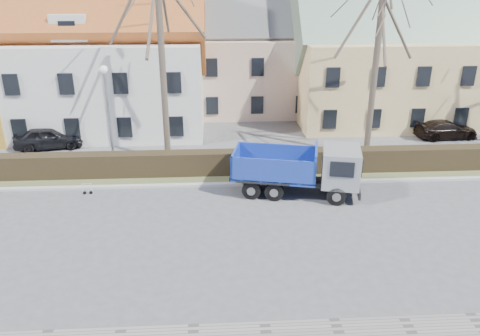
{
  "coord_description": "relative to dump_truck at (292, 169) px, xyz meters",
  "views": [
    {
      "loc": [
        0.77,
        -17.72,
        10.15
      ],
      "look_at": [
        1.98,
        3.03,
        1.6
      ],
      "focal_mm": 35.0,
      "sensor_mm": 36.0,
      "label": 1
    }
  ],
  "objects": [
    {
      "name": "parked_car_b",
      "position": [
        11.79,
        8.0,
        -0.69
      ],
      "size": [
        4.28,
        1.98,
        1.21
      ],
      "primitive_type": "imported",
      "rotation": [
        0.0,
        0.0,
        1.64
      ],
      "color": "black",
      "rests_on": "ground"
    },
    {
      "name": "ground",
      "position": [
        -4.56,
        -3.46,
        -1.3
      ],
      "size": [
        120.0,
        120.0,
        0.0
      ],
      "primitive_type": "plane",
      "color": "#505053"
    },
    {
      "name": "building_pink",
      "position": [
        -0.56,
        16.54,
        2.7
      ],
      "size": [
        10.8,
        8.8,
        8.0
      ],
      "primitive_type": null,
      "color": "#D2AD94",
      "rests_on": "ground"
    },
    {
      "name": "building_white",
      "position": [
        -17.56,
        12.54,
        3.45
      ],
      "size": [
        26.8,
        10.8,
        9.5
      ],
      "primitive_type": null,
      "color": "silver",
      "rests_on": "ground"
    },
    {
      "name": "tree_1",
      "position": [
        -6.56,
        5.04,
        5.03
      ],
      "size": [
        9.2,
        9.2,
        12.65
      ],
      "primitive_type": null,
      "color": "#493E32",
      "rests_on": "ground"
    },
    {
      "name": "dump_truck",
      "position": [
        0.0,
        0.0,
        0.0
      ],
      "size": [
        6.87,
        3.79,
        2.6
      ],
      "primitive_type": null,
      "rotation": [
        0.0,
        0.0,
        -0.22
      ],
      "color": "navy",
      "rests_on": "ground"
    },
    {
      "name": "streetlight",
      "position": [
        -9.43,
        3.54,
        1.67
      ],
      "size": [
        0.46,
        0.46,
        5.95
      ],
      "primitive_type": null,
      "color": "gray",
      "rests_on": "ground"
    },
    {
      "name": "cart_frame",
      "position": [
        -10.4,
        0.43,
        -0.97
      ],
      "size": [
        0.74,
        0.44,
        0.66
      ],
      "primitive_type": null,
      "rotation": [
        0.0,
        0.0,
        0.03
      ],
      "color": "silver",
      "rests_on": "ground"
    },
    {
      "name": "tree_2",
      "position": [
        5.44,
        5.04,
        4.2
      ],
      "size": [
        8.0,
        8.0,
        11.0
      ],
      "primitive_type": null,
      "color": "#493E32",
      "rests_on": "ground"
    },
    {
      "name": "grass_strip",
      "position": [
        -4.56,
        2.74,
        -1.25
      ],
      "size": [
        80.0,
        3.0,
        0.1
      ],
      "primitive_type": "cube",
      "color": "#515831",
      "rests_on": "ground"
    },
    {
      "name": "curb_far",
      "position": [
        -4.56,
        1.14,
        -1.24
      ],
      "size": [
        80.0,
        0.3,
        0.12
      ],
      "primitive_type": "cube",
      "color": "#ABA9A6",
      "rests_on": "ground"
    },
    {
      "name": "hedge",
      "position": [
        -4.56,
        2.54,
        -0.65
      ],
      "size": [
        60.0,
        0.9,
        1.3
      ],
      "primitive_type": "cube",
      "color": "black",
      "rests_on": "ground"
    },
    {
      "name": "building_yellow",
      "position": [
        11.44,
        13.54,
        2.95
      ],
      "size": [
        18.8,
        10.8,
        8.5
      ],
      "primitive_type": null,
      "color": "#DAB878",
      "rests_on": "ground"
    },
    {
      "name": "parked_car_a",
      "position": [
        -14.23,
        7.51,
        -0.59
      ],
      "size": [
        4.42,
        2.42,
        1.42
      ],
      "primitive_type": "imported",
      "rotation": [
        0.0,
        0.0,
        1.76
      ],
      "color": "black",
      "rests_on": "ground"
    }
  ]
}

